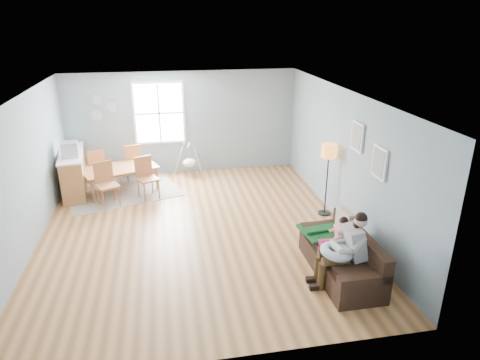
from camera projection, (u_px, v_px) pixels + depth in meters
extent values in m
cube|color=brown|center=(196.00, 232.00, 8.58)|extent=(8.40, 9.40, 0.08)
cube|color=white|center=(190.00, 78.00, 7.48)|extent=(8.40, 9.40, 0.60)
cube|color=gray|center=(181.00, 114.00, 12.35)|extent=(8.40, 0.08, 3.90)
cube|color=gray|center=(235.00, 338.00, 3.81)|extent=(8.40, 0.08, 3.90)
cube|color=gray|center=(396.00, 154.00, 8.78)|extent=(0.08, 9.40, 3.90)
cube|color=white|center=(159.00, 113.00, 11.05)|extent=(1.32, 0.06, 1.62)
cube|color=white|center=(159.00, 113.00, 11.02)|extent=(1.20, 0.02, 1.50)
cube|color=white|center=(159.00, 113.00, 11.01)|extent=(1.20, 0.03, 0.04)
cube|color=white|center=(159.00, 113.00, 11.01)|extent=(0.04, 0.03, 1.50)
cube|color=white|center=(380.00, 163.00, 7.06)|extent=(0.04, 0.44, 0.54)
cube|color=slate|center=(378.00, 163.00, 7.05)|extent=(0.01, 0.36, 0.46)
cube|color=white|center=(357.00, 137.00, 7.81)|extent=(0.04, 0.44, 0.54)
cube|color=slate|center=(356.00, 137.00, 7.80)|extent=(0.01, 0.36, 0.46)
cylinder|color=#8799A2|center=(97.00, 100.00, 10.65)|extent=(0.24, 0.02, 0.24)
cylinder|color=#8799A2|center=(112.00, 107.00, 10.78)|extent=(0.26, 0.02, 0.26)
cylinder|color=#8799A2|center=(97.00, 115.00, 10.79)|extent=(0.28, 0.02, 0.28)
cube|color=black|center=(340.00, 264.00, 7.07)|extent=(0.81, 1.88, 0.38)
cube|color=black|center=(360.00, 242.00, 6.98)|extent=(0.18, 1.88, 0.38)
cube|color=black|center=(365.00, 280.00, 6.19)|extent=(0.80, 0.18, 0.14)
cube|color=black|center=(323.00, 226.00, 7.75)|extent=(0.80, 0.18, 0.14)
cube|color=#145A26|center=(326.00, 230.00, 7.53)|extent=(0.95, 0.79, 0.04)
cube|color=tan|center=(345.00, 222.00, 7.38)|extent=(0.17, 0.46, 0.45)
cube|color=gray|center=(355.00, 242.00, 6.63)|extent=(0.34, 0.42, 0.55)
sphere|color=#E2A08A|center=(361.00, 221.00, 6.50)|extent=(0.20, 0.20, 0.20)
sphere|color=black|center=(361.00, 218.00, 6.49)|extent=(0.19, 0.19, 0.19)
cylinder|color=#352613|center=(335.00, 261.00, 6.59)|extent=(0.43, 0.17, 0.15)
cylinder|color=#352613|center=(331.00, 255.00, 6.77)|extent=(0.43, 0.17, 0.15)
cylinder|color=#352613|center=(322.00, 276.00, 6.65)|extent=(0.12, 0.12, 0.46)
cylinder|color=#352613|center=(318.00, 269.00, 6.84)|extent=(0.12, 0.12, 0.46)
cube|color=black|center=(316.00, 287.00, 6.71)|extent=(0.22, 0.10, 0.08)
cube|color=black|center=(313.00, 280.00, 6.90)|extent=(0.22, 0.10, 0.08)
torus|color=silver|center=(337.00, 252.00, 6.64)|extent=(0.55, 0.53, 0.21)
cylinder|color=silver|center=(337.00, 248.00, 6.61)|extent=(0.16, 0.29, 0.12)
sphere|color=#E2A08A|center=(333.00, 242.00, 6.75)|extent=(0.10, 0.10, 0.10)
cube|color=white|center=(341.00, 235.00, 7.07)|extent=(0.23, 0.26, 0.33)
sphere|color=#E2A08A|center=(344.00, 223.00, 6.99)|extent=(0.16, 0.16, 0.16)
sphere|color=black|center=(344.00, 221.00, 6.98)|extent=(0.15, 0.15, 0.15)
cylinder|color=#EF3A8B|center=(328.00, 245.00, 7.04)|extent=(0.28, 0.11, 0.08)
cylinder|color=#EF3A8B|center=(326.00, 241.00, 7.16)|extent=(0.28, 0.11, 0.08)
cylinder|color=#EF3A8B|center=(320.00, 254.00, 7.09)|extent=(0.07, 0.07, 0.27)
cylinder|color=#EF3A8B|center=(318.00, 250.00, 7.21)|extent=(0.07, 0.07, 0.27)
cylinder|color=black|center=(324.00, 213.00, 9.26)|extent=(0.28, 0.28, 0.03)
cylinder|color=black|center=(327.00, 184.00, 9.02)|extent=(0.03, 0.03, 1.38)
cylinder|color=orange|center=(329.00, 151.00, 8.75)|extent=(0.32, 0.32, 0.28)
cube|color=white|center=(355.00, 244.00, 7.58)|extent=(0.42, 0.37, 0.46)
cube|color=black|center=(345.00, 245.00, 7.55)|extent=(0.03, 0.32, 0.37)
cube|color=gray|center=(123.00, 191.00, 10.45)|extent=(3.01, 2.61, 0.01)
imported|color=#9A5B32|center=(121.00, 180.00, 10.35)|extent=(1.93, 1.51, 0.60)
cube|color=#955933|center=(108.00, 186.00, 9.49)|extent=(0.59, 0.59, 0.04)
cube|color=#955933|center=(103.00, 172.00, 9.55)|extent=(0.41, 0.22, 0.49)
cylinder|color=#955933|center=(103.00, 200.00, 9.35)|extent=(0.04, 0.04, 0.48)
cylinder|color=#955933|center=(119.00, 196.00, 9.54)|extent=(0.04, 0.04, 0.48)
cylinder|color=#955933|center=(98.00, 195.00, 9.62)|extent=(0.04, 0.04, 0.48)
cylinder|color=#955933|center=(114.00, 191.00, 9.82)|extent=(0.04, 0.04, 0.48)
cube|color=#955933|center=(148.00, 179.00, 9.90)|extent=(0.59, 0.59, 0.04)
cube|color=#955933|center=(143.00, 166.00, 9.95)|extent=(0.40, 0.22, 0.48)
cylinder|color=#955933|center=(145.00, 193.00, 9.75)|extent=(0.04, 0.04, 0.47)
cylinder|color=#955933|center=(159.00, 189.00, 9.95)|extent=(0.04, 0.04, 0.47)
cylinder|color=#955933|center=(138.00, 188.00, 10.02)|extent=(0.04, 0.04, 0.47)
cylinder|color=#955933|center=(152.00, 185.00, 10.22)|extent=(0.04, 0.04, 0.47)
cube|color=#955933|center=(95.00, 168.00, 10.67)|extent=(0.57, 0.57, 0.04)
cube|color=#955933|center=(96.00, 160.00, 10.43)|extent=(0.39, 0.20, 0.47)
cylinder|color=#955933|center=(101.00, 173.00, 10.98)|extent=(0.04, 0.04, 0.46)
cylinder|color=#955933|center=(88.00, 175.00, 10.80)|extent=(0.04, 0.04, 0.46)
cylinder|color=#955933|center=(106.00, 177.00, 10.71)|extent=(0.04, 0.04, 0.46)
cylinder|color=#955933|center=(92.00, 180.00, 10.53)|extent=(0.04, 0.04, 0.46)
cube|color=#955933|center=(132.00, 162.00, 11.07)|extent=(0.55, 0.55, 0.04)
cube|color=#955933|center=(133.00, 154.00, 10.81)|extent=(0.41, 0.16, 0.48)
cylinder|color=#955933|center=(137.00, 167.00, 11.38)|extent=(0.04, 0.04, 0.47)
cylinder|color=#955933|center=(124.00, 169.00, 11.23)|extent=(0.04, 0.04, 0.47)
cylinder|color=#955933|center=(141.00, 171.00, 11.09)|extent=(0.04, 0.04, 0.47)
cylinder|color=#955933|center=(127.00, 173.00, 10.93)|extent=(0.04, 0.04, 0.47)
cube|color=#9A5B32|center=(74.00, 173.00, 10.23)|extent=(0.72, 1.81, 0.98)
cube|color=white|center=(71.00, 153.00, 10.05)|extent=(0.76, 1.86, 0.04)
cube|color=#A3A4A8|center=(70.00, 149.00, 9.68)|extent=(0.41, 0.39, 0.34)
cube|color=black|center=(62.00, 150.00, 9.63)|extent=(0.06, 0.28, 0.24)
cylinder|color=#A3A4A8|center=(189.00, 145.00, 11.12)|extent=(0.12, 0.49, 0.04)
ellipsoid|color=beige|center=(189.00, 163.00, 11.29)|extent=(0.35, 0.35, 0.22)
cylinder|color=#A3A4A8|center=(189.00, 154.00, 11.20)|extent=(0.01, 0.01, 0.39)
cylinder|color=#A3A4A8|center=(178.00, 164.00, 11.01)|extent=(0.35, 0.27, 0.86)
cylinder|color=#A3A4A8|center=(199.00, 164.00, 11.02)|extent=(0.26, 0.36, 0.86)
cylinder|color=#A3A4A8|center=(180.00, 157.00, 11.52)|extent=(0.26, 0.36, 0.86)
cylinder|color=#A3A4A8|center=(200.00, 157.00, 11.53)|extent=(0.35, 0.27, 0.86)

